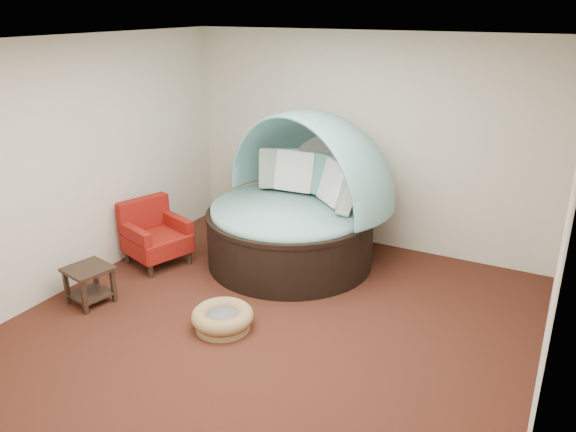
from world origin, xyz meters
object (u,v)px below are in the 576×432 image
at_px(pet_basket, 223,318).
at_px(red_armchair, 154,235).
at_px(canopy_daybed, 297,194).
at_px(side_table, 89,280).

bearing_deg(pet_basket, red_armchair, 150.75).
bearing_deg(canopy_daybed, pet_basket, -68.66).
bearing_deg(pet_basket, side_table, -171.55).
bearing_deg(side_table, canopy_daybed, 53.84).
bearing_deg(red_armchair, side_table, -68.84).
xyz_separation_m(canopy_daybed, side_table, (-1.51, -2.06, -0.61)).
height_order(canopy_daybed, red_armchair, canopy_daybed).
bearing_deg(red_armchair, canopy_daybed, 49.10).
distance_m(red_armchair, side_table, 1.15).
bearing_deg(canopy_daybed, red_armchair, -130.60).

